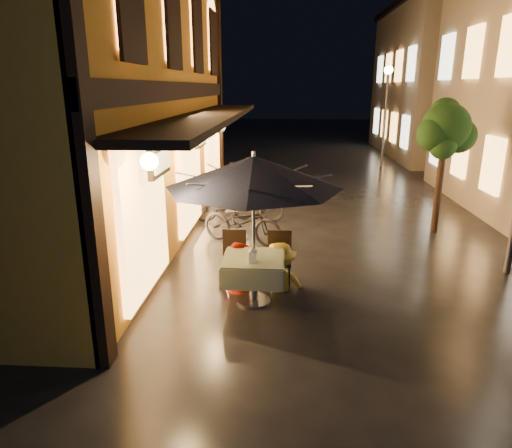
# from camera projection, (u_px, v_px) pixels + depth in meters

# --- Properties ---
(ground) EXTENTS (90.00, 90.00, 0.00)m
(ground) POSITION_uv_depth(u_px,v_px,m) (364.00, 319.00, 6.92)
(ground) COLOR black
(ground) RESTS_ON ground
(west_building) EXTENTS (5.90, 11.40, 7.40)m
(west_building) POSITION_uv_depth(u_px,v_px,m) (82.00, 71.00, 10.02)
(west_building) COLOR gold
(west_building) RESTS_ON ground
(east_building_far) EXTENTS (7.30, 10.30, 7.30)m
(east_building_far) POSITION_uv_depth(u_px,v_px,m) (462.00, 81.00, 22.61)
(east_building_far) COLOR tan
(east_building_far) RESTS_ON ground
(street_tree) EXTENTS (1.43, 1.20, 3.15)m
(street_tree) POSITION_uv_depth(u_px,v_px,m) (446.00, 131.00, 10.39)
(street_tree) COLOR black
(street_tree) RESTS_ON ground
(streetlamp_far) EXTENTS (0.36, 0.36, 4.23)m
(streetlamp_far) POSITION_uv_depth(u_px,v_px,m) (386.00, 98.00, 19.27)
(streetlamp_far) COLOR #59595E
(streetlamp_far) RESTS_ON ground
(cafe_table) EXTENTS (0.99, 0.99, 0.78)m
(cafe_table) POSITION_uv_depth(u_px,v_px,m) (254.00, 268.00, 7.31)
(cafe_table) COLOR #59595E
(cafe_table) RESTS_ON ground
(patio_umbrella) EXTENTS (2.72, 2.72, 2.46)m
(patio_umbrella) POSITION_uv_depth(u_px,v_px,m) (253.00, 172.00, 6.86)
(patio_umbrella) COLOR #59595E
(patio_umbrella) RESTS_ON ground
(cafe_chair_left) EXTENTS (0.42, 0.42, 0.97)m
(cafe_chair_left) POSITION_uv_depth(u_px,v_px,m) (234.00, 254.00, 8.05)
(cafe_chair_left) COLOR black
(cafe_chair_left) RESTS_ON ground
(cafe_chair_right) EXTENTS (0.42, 0.42, 0.97)m
(cafe_chair_right) POSITION_uv_depth(u_px,v_px,m) (279.00, 255.00, 8.01)
(cafe_chair_right) COLOR black
(cafe_chair_right) RESTS_ON ground
(table_lantern) EXTENTS (0.16, 0.16, 0.25)m
(table_lantern) POSITION_uv_depth(u_px,v_px,m) (253.00, 254.00, 7.00)
(table_lantern) COLOR white
(table_lantern) RESTS_ON cafe_table
(person_orange) EXTENTS (0.94, 0.83, 1.63)m
(person_orange) POSITION_uv_depth(u_px,v_px,m) (237.00, 243.00, 7.79)
(person_orange) COLOR red
(person_orange) RESTS_ON ground
(person_yellow) EXTENTS (1.16, 0.86, 1.61)m
(person_yellow) POSITION_uv_depth(u_px,v_px,m) (280.00, 244.00, 7.76)
(person_yellow) COLOR gold
(person_yellow) RESTS_ON ground
(bicycle_0) EXTENTS (2.01, 1.28, 1.00)m
(bicycle_0) POSITION_uv_depth(u_px,v_px,m) (242.00, 222.00, 10.16)
(bicycle_0) COLOR black
(bicycle_0) RESTS_ON ground
(bicycle_1) EXTENTS (1.74, 0.93, 1.01)m
(bicycle_1) POSITION_uv_depth(u_px,v_px,m) (225.00, 202.00, 11.86)
(bicycle_1) COLOR black
(bicycle_1) RESTS_ON ground
(bicycle_2) EXTENTS (1.93, 0.78, 0.99)m
(bicycle_2) POSITION_uv_depth(u_px,v_px,m) (249.00, 202.00, 11.86)
(bicycle_2) COLOR black
(bicycle_2) RESTS_ON ground
(bicycle_3) EXTENTS (1.84, 1.18, 1.08)m
(bicycle_3) POSITION_uv_depth(u_px,v_px,m) (234.00, 187.00, 13.53)
(bicycle_3) COLOR black
(bicycle_3) RESTS_ON ground
(bicycle_4) EXTENTS (1.94, 0.79, 1.00)m
(bicycle_4) POSITION_uv_depth(u_px,v_px,m) (249.00, 185.00, 13.91)
(bicycle_4) COLOR black
(bicycle_4) RESTS_ON ground
(bicycle_5) EXTENTS (1.65, 0.67, 0.96)m
(bicycle_5) POSITION_uv_depth(u_px,v_px,m) (240.00, 177.00, 15.34)
(bicycle_5) COLOR black
(bicycle_5) RESTS_ON ground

